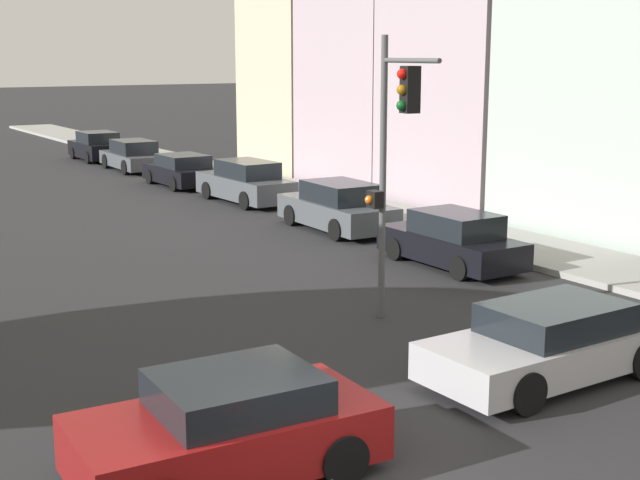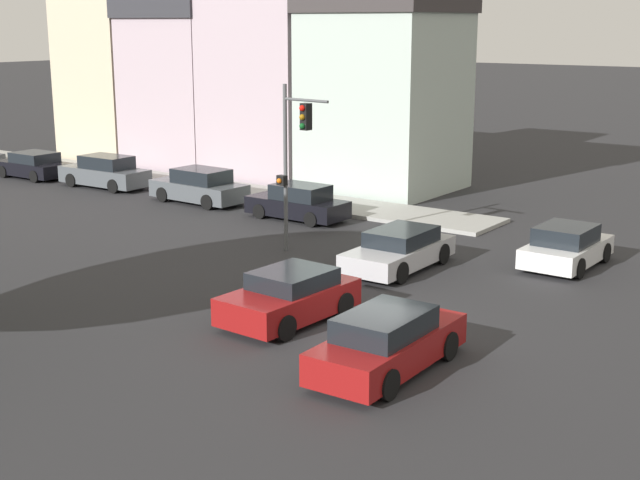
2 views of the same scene
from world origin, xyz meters
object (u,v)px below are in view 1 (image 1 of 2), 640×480
at_px(parked_car_2, 246,183).
at_px(parked_car_5, 97,147).
at_px(crossing_car_1, 228,429).
at_px(parked_car_3, 182,171).
at_px(crossing_car_2, 549,343).
at_px(parked_car_0, 452,241).
at_px(traffic_signal, 393,141).
at_px(parked_car_4, 133,156).
at_px(parked_car_1, 338,208).

xyz_separation_m(parked_car_2, parked_car_5, (-0.18, 16.31, -0.03)).
bearing_deg(parked_car_2, crossing_car_1, 149.85).
bearing_deg(parked_car_5, crossing_car_1, 164.18).
distance_m(parked_car_3, parked_car_5, 11.07).
bearing_deg(crossing_car_2, parked_car_0, -120.48).
relative_size(parked_car_0, parked_car_2, 0.89).
bearing_deg(traffic_signal, parked_car_5, -91.96).
height_order(traffic_signal, crossing_car_2, traffic_signal).
bearing_deg(parked_car_5, parked_car_4, -178.90).
relative_size(traffic_signal, parked_car_5, 1.42).
distance_m(crossing_car_2, parked_car_5, 35.94).
relative_size(parked_car_3, parked_car_4, 0.90).
relative_size(crossing_car_2, parked_car_0, 1.07).
xyz_separation_m(crossing_car_1, parked_car_4, (10.55, 30.98, 0.01)).
bearing_deg(parked_car_1, traffic_signal, 154.84).
xyz_separation_m(traffic_signal, parked_car_2, (4.71, 15.28, -3.04)).
relative_size(traffic_signal, crossing_car_2, 1.28).
height_order(parked_car_1, parked_car_3, parked_car_1).
distance_m(parked_car_2, parked_car_4, 11.31).
relative_size(crossing_car_2, parked_car_3, 1.10).
bearing_deg(parked_car_1, crossing_car_2, 163.92).
bearing_deg(parked_car_5, traffic_signal, 172.28).
bearing_deg(parked_car_1, parked_car_2, 1.40).
xyz_separation_m(parked_car_0, parked_car_5, (0.10, 28.40, 0.03)).
xyz_separation_m(parked_car_0, parked_car_3, (0.02, 17.33, -0.04)).
bearing_deg(traffic_signal, parked_car_2, -100.92).
distance_m(parked_car_0, parked_car_1, 5.69).
bearing_deg(traffic_signal, parked_car_4, -93.59).
bearing_deg(parked_car_1, crossing_car_1, 143.72).
height_order(crossing_car_1, parked_car_4, parked_car_4).
height_order(crossing_car_2, parked_car_5, parked_car_5).
bearing_deg(parked_car_1, parked_car_5, 2.48).
xyz_separation_m(crossing_car_1, parked_car_0, (10.39, 7.57, 0.00)).
relative_size(crossing_car_1, parked_car_0, 0.95).
xyz_separation_m(parked_car_1, parked_car_2, (0.10, 6.40, 0.02)).
bearing_deg(parked_car_3, parked_car_0, 179.67).
distance_m(crossing_car_1, parked_car_4, 32.73).
distance_m(parked_car_0, parked_car_3, 17.33).
relative_size(crossing_car_2, parked_car_2, 0.95).
relative_size(parked_car_1, parked_car_2, 0.97).
height_order(traffic_signal, parked_car_4, traffic_signal).
xyz_separation_m(traffic_signal, parked_car_1, (4.61, 8.87, -3.05)).
height_order(parked_car_1, parked_car_2, parked_car_2).
xyz_separation_m(crossing_car_1, parked_car_3, (10.41, 24.91, -0.03)).
relative_size(parked_car_0, parked_car_5, 1.04).
distance_m(traffic_signal, crossing_car_2, 5.17).
height_order(parked_car_0, parked_car_1, parked_car_1).
bearing_deg(parked_car_2, traffic_signal, 161.21).
xyz_separation_m(parked_car_1, parked_car_5, (-0.08, 22.72, -0.02)).
bearing_deg(parked_car_3, crossing_car_2, 170.18).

